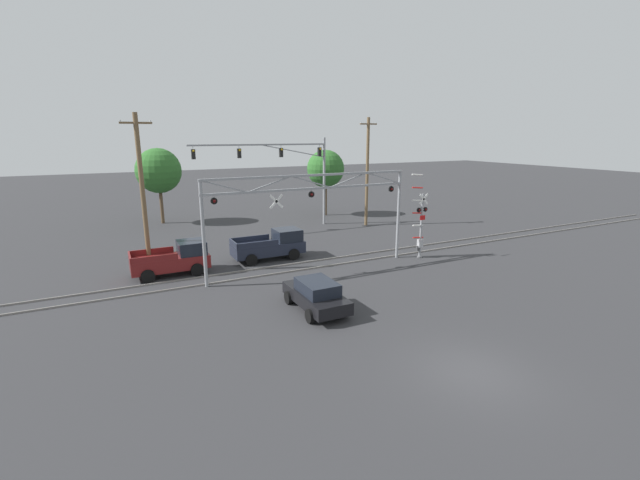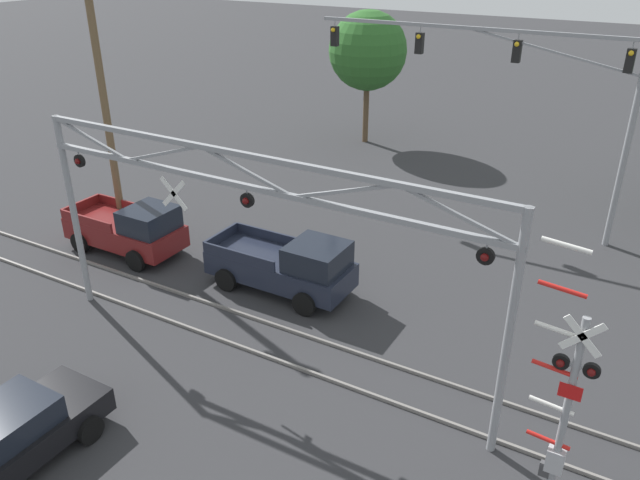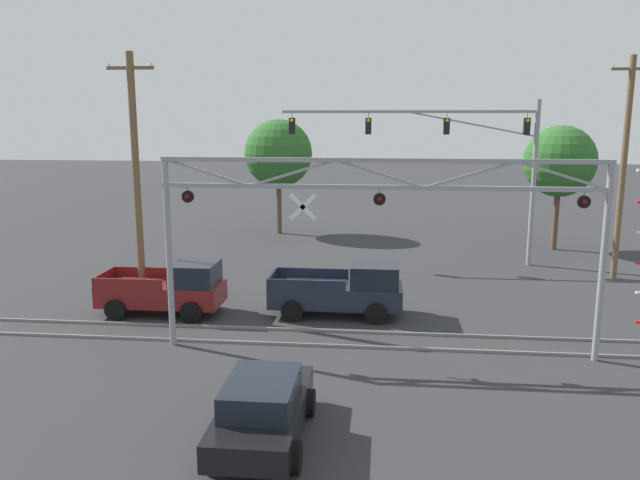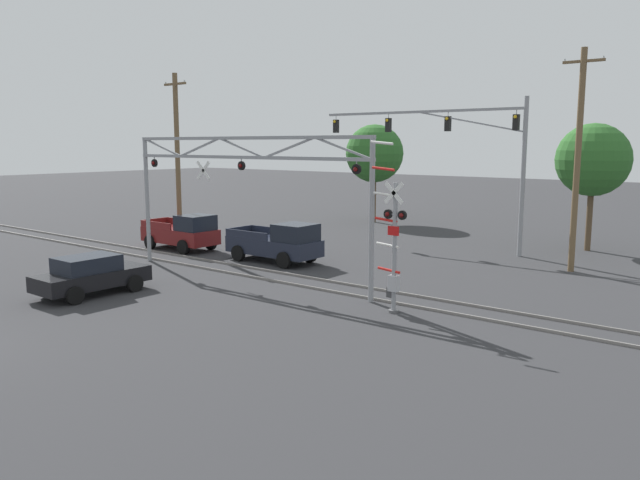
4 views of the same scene
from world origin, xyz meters
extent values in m
cube|color=gray|center=(0.00, 13.95, 0.05)|extent=(80.00, 0.08, 0.10)
cube|color=gray|center=(0.00, 15.39, 0.05)|extent=(80.00, 0.08, 0.10)
cylinder|color=gray|center=(-6.71, 13.67, 3.09)|extent=(0.20, 0.20, 6.17)
cylinder|color=gray|center=(6.71, 13.67, 3.09)|extent=(0.20, 0.20, 6.17)
cube|color=gray|center=(0.00, 13.67, 5.29)|extent=(13.62, 0.14, 0.14)
cube|color=gray|center=(0.00, 13.67, 6.10)|extent=(13.62, 0.14, 0.14)
cube|color=gray|center=(-5.37, 13.67, 5.70)|extent=(2.71, 0.08, 0.89)
cube|color=gray|center=(-2.68, 13.67, 5.70)|extent=(2.71, 0.08, 0.89)
cube|color=gray|center=(0.00, 13.67, 5.70)|extent=(2.71, 0.08, 0.89)
cube|color=gray|center=(2.68, 13.67, 5.70)|extent=(2.71, 0.08, 0.89)
cube|color=gray|center=(5.37, 13.67, 5.70)|extent=(2.71, 0.08, 0.89)
cylinder|color=black|center=(-6.01, 13.67, 4.93)|extent=(0.38, 0.10, 0.38)
sphere|color=#590C0C|center=(-6.01, 13.60, 4.93)|extent=(0.18, 0.18, 0.18)
cylinder|color=gray|center=(-6.01, 13.67, 5.17)|extent=(0.04, 0.04, 0.10)
cylinder|color=black|center=(0.00, 13.67, 4.93)|extent=(0.38, 0.10, 0.38)
sphere|color=#590C0C|center=(0.00, 13.60, 4.93)|extent=(0.18, 0.18, 0.18)
cylinder|color=gray|center=(0.00, 13.67, 5.17)|extent=(0.04, 0.04, 0.10)
cylinder|color=black|center=(6.01, 13.67, 4.93)|extent=(0.38, 0.10, 0.38)
sphere|color=#590C0C|center=(6.01, 13.60, 4.93)|extent=(0.18, 0.18, 0.18)
cylinder|color=gray|center=(6.01, 13.67, 5.17)|extent=(0.04, 0.04, 0.10)
cube|color=white|center=(-2.35, 13.57, 4.67)|extent=(0.88, 0.03, 0.88)
cube|color=white|center=(-2.35, 13.57, 4.67)|extent=(0.88, 0.03, 0.88)
cylinder|color=black|center=(-2.35, 13.54, 4.67)|extent=(0.04, 0.04, 0.02)
cylinder|color=gray|center=(8.16, 12.92, 2.28)|extent=(0.16, 0.16, 4.56)
cube|color=white|center=(8.16, 12.81, 4.21)|extent=(0.78, 0.03, 0.78)
cube|color=white|center=(8.16, 12.81, 4.21)|extent=(0.78, 0.03, 0.78)
cylinder|color=black|center=(8.16, 12.79, 4.21)|extent=(0.04, 0.04, 0.02)
cylinder|color=black|center=(7.88, 12.92, 3.46)|extent=(0.32, 0.09, 0.32)
sphere|color=#590C0C|center=(7.88, 12.86, 3.46)|extent=(0.16, 0.16, 0.16)
cylinder|color=black|center=(8.44, 12.92, 3.46)|extent=(0.32, 0.09, 0.32)
sphere|color=#590C0C|center=(8.44, 12.86, 3.46)|extent=(0.16, 0.16, 0.16)
cube|color=gray|center=(8.16, 12.92, 3.46)|extent=(0.64, 0.06, 0.06)
cube|color=red|center=(8.16, 12.82, 2.91)|extent=(0.44, 0.02, 0.32)
cube|color=#B2B2B7|center=(8.16, 12.92, 1.05)|extent=(0.36, 0.28, 0.56)
cylinder|color=red|center=(7.94, 12.92, 1.49)|extent=(0.89, 0.09, 0.16)
cylinder|color=white|center=(7.87, 12.92, 2.37)|extent=(0.89, 0.09, 0.16)
cylinder|color=red|center=(7.80, 12.92, 3.25)|extent=(0.89, 0.09, 0.16)
cylinder|color=white|center=(7.72, 12.92, 4.13)|extent=(0.89, 0.09, 0.16)
cylinder|color=red|center=(7.65, 12.92, 5.01)|extent=(0.89, 0.09, 0.16)
cylinder|color=white|center=(7.58, 12.92, 5.89)|extent=(0.89, 0.09, 0.16)
cube|color=#3F3F42|center=(8.01, 12.92, 0.70)|extent=(0.24, 0.12, 0.36)
cylinder|color=gray|center=(7.51, 26.53, 4.13)|extent=(0.24, 0.24, 8.26)
cube|color=gray|center=(1.21, 26.53, 7.66)|extent=(12.59, 0.14, 0.14)
cube|color=gray|center=(4.36, 26.53, 7.06)|extent=(6.31, 0.08, 1.28)
cylinder|color=gray|center=(-4.58, 26.53, 7.51)|extent=(0.04, 0.04, 0.30)
cube|color=black|center=(-4.58, 26.53, 6.95)|extent=(0.30, 0.26, 0.81)
sphere|color=yellow|center=(-4.58, 26.36, 7.23)|extent=(0.18, 0.18, 0.18)
cylinder|color=gray|center=(-0.72, 26.53, 7.51)|extent=(0.04, 0.04, 0.30)
cube|color=black|center=(-0.72, 26.53, 6.95)|extent=(0.30, 0.26, 0.81)
sphere|color=yellow|center=(-0.72, 26.36, 7.23)|extent=(0.18, 0.18, 0.18)
cylinder|color=gray|center=(3.14, 26.53, 7.51)|extent=(0.04, 0.04, 0.30)
cube|color=black|center=(3.14, 26.53, 6.95)|extent=(0.30, 0.26, 0.81)
sphere|color=yellow|center=(3.14, 26.36, 7.23)|extent=(0.18, 0.18, 0.18)
cylinder|color=gray|center=(7.01, 26.53, 7.51)|extent=(0.04, 0.04, 0.30)
cube|color=black|center=(7.01, 26.53, 6.95)|extent=(0.30, 0.26, 0.81)
sphere|color=yellow|center=(7.01, 26.36, 7.23)|extent=(0.18, 0.18, 0.18)
cube|color=#1E2333|center=(-1.60, 17.38, 0.80)|extent=(4.97, 1.91, 0.80)
cube|color=black|center=(-0.15, 17.38, 1.61)|extent=(1.77, 1.76, 0.82)
cube|color=#1E2333|center=(-2.59, 16.47, 1.39)|extent=(2.81, 0.08, 0.37)
cube|color=#1E2333|center=(-2.59, 18.30, 1.39)|extent=(2.81, 0.08, 0.37)
cube|color=#1E2333|center=(-4.04, 17.38, 1.39)|extent=(0.10, 1.83, 0.37)
cylinder|color=black|center=(-0.06, 16.41, 0.40)|extent=(0.80, 0.24, 0.80)
cylinder|color=black|center=(-0.06, 18.35, 0.40)|extent=(0.80, 0.24, 0.80)
cylinder|color=black|center=(-3.15, 16.41, 0.40)|extent=(0.80, 0.24, 0.80)
cylinder|color=black|center=(-3.15, 18.35, 0.40)|extent=(0.80, 0.24, 0.80)
cube|color=maroon|center=(-8.22, 16.86, 0.80)|extent=(4.62, 1.91, 0.80)
cube|color=black|center=(-6.88, 16.86, 1.61)|extent=(1.64, 1.76, 0.82)
cube|color=maroon|center=(-9.14, 15.95, 1.39)|extent=(2.58, 0.08, 0.37)
cube|color=maroon|center=(-9.14, 17.78, 1.39)|extent=(2.58, 0.08, 0.37)
cube|color=maroon|center=(-10.48, 16.86, 1.39)|extent=(0.10, 1.83, 0.37)
cylinder|color=black|center=(-6.79, 15.90, 0.40)|extent=(0.80, 0.24, 0.80)
cylinder|color=black|center=(-6.79, 17.83, 0.40)|extent=(0.80, 0.24, 0.80)
cylinder|color=black|center=(-9.66, 15.90, 0.40)|extent=(0.80, 0.24, 0.80)
cylinder|color=black|center=(-9.66, 17.83, 0.40)|extent=(0.80, 0.24, 0.80)
cube|color=black|center=(-2.55, 7.88, 0.65)|extent=(1.84, 4.32, 0.61)
cube|color=black|center=(-2.55, 7.71, 1.25)|extent=(1.56, 2.25, 0.60)
cylinder|color=black|center=(-3.48, 9.18, 0.34)|extent=(0.24, 0.68, 0.68)
cylinder|color=black|center=(-1.62, 9.18, 0.34)|extent=(0.24, 0.68, 0.68)
cylinder|color=brown|center=(-9.35, 17.79, 4.89)|extent=(0.28, 0.28, 9.78)
cylinder|color=brown|center=(-6.59, 34.00, 1.82)|extent=(0.32, 0.32, 3.64)
sphere|color=#2D6628|center=(-6.59, 34.00, 5.15)|extent=(4.30, 4.30, 4.30)
camera|label=1|loc=(-11.33, -10.06, 8.51)|focal=24.00mm
camera|label=2|loc=(8.71, 2.16, 10.85)|focal=35.00mm
camera|label=3|loc=(0.14, -5.29, 7.37)|focal=35.00mm
camera|label=4|loc=(19.29, -5.33, 5.86)|focal=35.00mm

